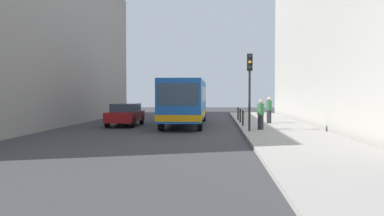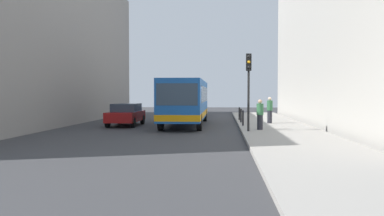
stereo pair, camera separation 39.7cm
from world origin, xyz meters
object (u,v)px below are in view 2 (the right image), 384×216
Objects in this scene: bus at (186,100)px; car_beside_bus at (126,114)px; bollard_mid at (241,116)px; pedestrian_mid_sidewalk at (270,110)px; car_behind_bus at (195,108)px; traffic_light at (249,77)px; bollard_far at (239,114)px; pedestrian_near_signal at (260,115)px; bollard_near at (243,118)px.

bus reaches higher than car_beside_bus.
bollard_mid is 0.54× the size of pedestrian_mid_sidewalk.
pedestrian_mid_sidewalk reaches higher than car_beside_bus.
car_behind_bus is (-0.11, 10.98, -0.94)m from bus.
bollard_far is at bearing 90.61° from traffic_light.
car_behind_bus is at bearing 140.87° from pedestrian_mid_sidewalk.
pedestrian_near_signal is at bearing -81.98° from bollard_mid.
pedestrian_mid_sidewalk is (5.64, 0.12, -0.69)m from bus.
bollard_mid is 0.57× the size of pedestrian_near_signal.
car_beside_bus is 9.64m from pedestrian_mid_sidewalk.
pedestrian_mid_sidewalk is (5.75, -10.85, 0.25)m from car_behind_bus.
bus is 11.61× the size of bollard_near.
car_beside_bus is at bearing -59.57° from pedestrian_near_signal.
traffic_light is 4.32× the size of bollard_near.
bollard_far is (-0.10, 9.33, -2.38)m from traffic_light.
car_beside_bus is 2.50× the size of pedestrian_mid_sidewalk.
bollard_far is at bearing 113.34° from car_behind_bus.
traffic_light is at bearing 123.70° from bus.
bollard_near is (7.70, -1.19, -0.16)m from car_beside_bus.
pedestrian_near_signal is (0.69, 0.91, -2.02)m from traffic_light.
car_behind_bus is at bearing 106.53° from bollard_near.
bollard_near and bollard_mid have the same top height.
bus is 11.02m from car_behind_bus.
pedestrian_mid_sidewalk is (1.79, 5.86, -1.97)m from traffic_light.
bollard_near is 0.54× the size of pedestrian_mid_sidewalk.
bollard_near is 5.63m from bollard_far.
pedestrian_mid_sidewalk reaches higher than car_behind_bus.
bollard_near is 1.00× the size of bollard_mid.
pedestrian_mid_sidewalk is at bearing 48.76° from bollard_near.
pedestrian_mid_sidewalk is at bearing 73.01° from traffic_light.
bollard_far is at bearing 141.51° from pedestrian_mid_sidewalk.
car_behind_bus reaches higher than bollard_near.
bollard_far is at bearing -136.39° from bus.
bus is at bearing 123.86° from traffic_light.
pedestrian_near_signal is at bearing 154.43° from car_beside_bus.
car_behind_bus reaches higher than bollard_mid.
bollard_near is (-0.10, 3.70, -2.38)m from traffic_light.
car_beside_bus reaches higher than bollard_mid.
bus is 2.50× the size of car_beside_bus.
bollard_near is 1.00× the size of bollard_far.
bollard_mid is (-0.10, 6.52, -2.38)m from traffic_light.
car_beside_bus is at bearing -151.31° from pedestrian_mid_sidewalk.
pedestrian_near_signal is at bearing 52.70° from traffic_light.
car_behind_bus is (3.83, 11.82, 0.00)m from car_beside_bus.
car_behind_bus is 10.90m from bollard_mid.
traffic_light reaches higher than car_beside_bus.
car_behind_bus is 4.76× the size of bollard_far.
bus reaches higher than pedestrian_near_signal.
car_beside_bus is at bearing 67.75° from car_behind_bus.
car_beside_bus is 7.79m from bollard_near.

